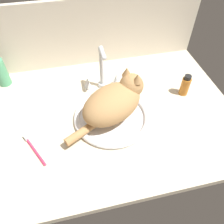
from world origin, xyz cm
name	(u,v)px	position (x,y,z in cm)	size (l,w,h in cm)	color
countertop	(99,117)	(0.00, 0.00, 1.50)	(120.41, 77.57, 3.00)	beige
backsplash_wall	(83,37)	(0.00, 39.99, 18.47)	(120.41, 2.40, 36.93)	beige
sink_basin	(112,117)	(5.21, -2.92, 4.06)	(32.61, 32.61, 2.43)	white
faucet	(102,73)	(5.21, 17.94, 11.51)	(17.51, 10.12, 22.28)	silver
cat	(116,101)	(6.90, -1.97, 12.47)	(36.87, 28.24, 17.33)	tan
amber_bottle	(185,85)	(41.79, 4.77, 7.96)	(4.09, 4.09, 10.63)	#B2661E
soap_pump_bottle	(1,72)	(-41.67, 31.17, 10.26)	(6.04, 6.04, 18.44)	#4C9E70
toothbrush	(34,149)	(-27.45, -11.82, 3.63)	(8.74, 15.35, 1.70)	#D83359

